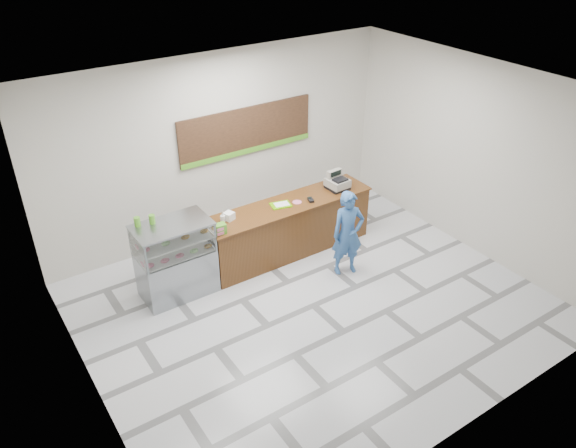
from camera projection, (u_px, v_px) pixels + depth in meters
floor at (314, 305)px, 9.15m from camera, size 7.00×7.00×0.00m
back_wall at (221, 146)px, 10.40m from camera, size 7.00×0.00×7.00m
ceiling at (320, 96)px, 7.36m from camera, size 7.00×7.00×0.00m
sales_counter at (289, 228)px, 10.26m from camera, size 3.26×0.76×1.03m
display_case at (176, 259)px, 9.11m from camera, size 1.22×0.72×1.33m
menu_board at (247, 131)px, 10.54m from camera, size 2.80×0.06×0.90m
cash_register at (337, 182)px, 10.43m from camera, size 0.38×0.40×0.34m
card_terminal at (311, 200)px, 10.06m from camera, size 0.14×0.19×0.04m
serving_tray at (281, 205)px, 9.93m from camera, size 0.41×0.33×0.02m
napkin_box at (229, 216)px, 9.47m from camera, size 0.20×0.20×0.13m
straw_cup at (223, 219)px, 9.40m from camera, size 0.08×0.08×0.12m
promo_box at (220, 229)px, 9.07m from camera, size 0.21×0.15×0.18m
donut_decal at (297, 202)px, 10.03m from camera, size 0.17×0.17×0.00m
green_cup_left at (137, 222)px, 8.70m from camera, size 0.10×0.10×0.15m
green_cup_right at (152, 219)px, 8.77m from camera, size 0.10×0.10×0.15m
customer at (348, 233)px, 9.60m from camera, size 0.65×0.53×1.55m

